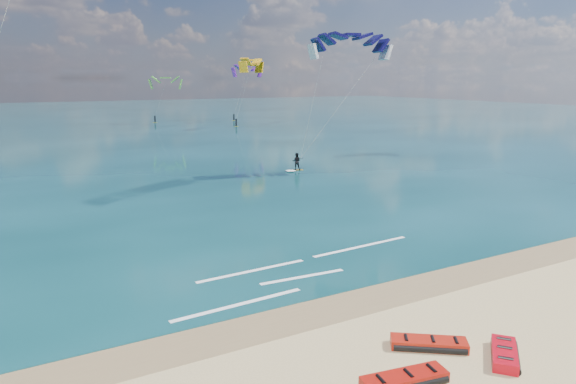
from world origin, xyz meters
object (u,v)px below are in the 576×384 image
object	(u,v)px
packed_kite_mid	(428,348)
packed_kite_right	(504,359)
kitesurfer_far	(325,92)
packed_kite_left	(404,384)

from	to	relation	value
packed_kite_mid	packed_kite_right	xyz separation A→B (m)	(1.66, -1.71, 0.00)
packed_kite_mid	packed_kite_right	size ratio (longest dim) A/B	1.24
packed_kite_mid	kitesurfer_far	world-z (taller)	kitesurfer_far
packed_kite_mid	packed_kite_right	world-z (taller)	packed_kite_right
packed_kite_left	packed_kite_right	world-z (taller)	packed_kite_right
packed_kite_mid	kitesurfer_far	distance (m)	34.72
packed_kite_right	packed_kite_left	bearing A→B (deg)	131.73
packed_kite_left	kitesurfer_far	size ratio (longest dim) A/B	0.20
packed_kite_right	kitesurfer_far	bearing A→B (deg)	25.72
packed_kite_left	packed_kite_mid	xyz separation A→B (m)	(2.17, 1.23, 0.00)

